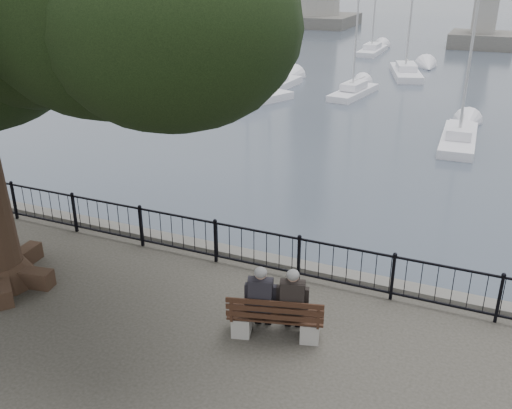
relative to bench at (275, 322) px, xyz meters
The scene contains 13 objects.
harbor 3.03m from the bench, 116.48° to the left, with size 260.00×260.00×1.20m.
railing 2.49m from the bench, 121.63° to the left, with size 22.06×0.06×1.00m.
bench is the anchor object (origin of this frame).
person_left 0.45m from the bench, behind, with size 0.54×0.79×1.46m.
person_right 0.47m from the bench, 33.74° to the left, with size 0.54×0.79×1.46m.
lion_monument 49.56m from the bench, 89.19° to the left, with size 5.55×5.55×8.30m.
sailboat_a 22.72m from the bench, 115.21° to the left, with size 3.63×5.70×10.81m.
sailboat_b 25.44m from the bench, 101.11° to the left, with size 2.01×4.94×9.60m.
sailboat_c 17.47m from the bench, 84.30° to the left, with size 1.59×5.11×9.94m.
sailboat_e 35.53m from the bench, 112.84° to the left, with size 2.15×5.03×11.25m.
sailboat_f 32.70m from the bench, 95.56° to the left, with size 3.28×6.28×13.56m.
sailboat_h 42.57m from the bench, 100.32° to the left, with size 1.59×5.58×13.77m.
sailboat_i 26.47m from the bench, 112.05° to the left, with size 1.93×5.98×12.40m.
Camera 1 is at (4.43, -7.73, 6.39)m, focal length 40.00 mm.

